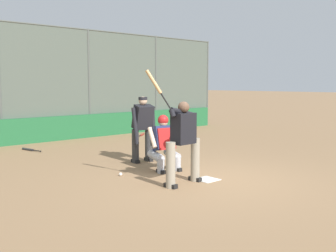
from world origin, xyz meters
TOP-DOWN VIEW (x-y plane):
  - ground_plane at (0.00, 0.00)m, footprint 160.00×160.00m
  - home_plate_marker at (0.00, 0.00)m, footprint 0.43×0.43m
  - backstop_fence at (0.00, -7.39)m, footprint 16.09×0.08m
  - padding_wall at (0.00, -7.29)m, footprint 15.69×0.18m
  - bleachers_beyond at (0.00, -9.89)m, footprint 11.20×2.50m
  - batter_at_plate at (0.62, -0.07)m, footprint 1.10×0.61m
  - catcher_behind_plate at (0.07, -1.23)m, footprint 0.70×0.85m
  - umpire_home at (-0.14, -2.32)m, footprint 0.67×0.45m
  - spare_bat_by_padding at (1.33, -5.90)m, footprint 0.26×0.84m
  - spare_bat_first_base_side at (-3.20, -6.33)m, footprint 0.73×0.57m
  - baseball_loose at (1.14, -1.46)m, footprint 0.07×0.07m

SIDE VIEW (x-z plane):
  - ground_plane at x=0.00m, z-range 0.00..0.00m
  - home_plate_marker at x=0.00m, z-range 0.00..0.01m
  - spare_bat_by_padding at x=1.33m, z-range 0.00..0.07m
  - spare_bat_first_base_side at x=-3.20m, z-range 0.00..0.07m
  - baseball_loose at x=1.14m, z-range 0.00..0.07m
  - padding_wall at x=0.00m, z-range 0.00..0.85m
  - bleachers_beyond at x=0.00m, z-range -0.26..1.22m
  - catcher_behind_plate at x=0.07m, z-range 0.02..1.30m
  - umpire_home at x=-0.14m, z-range 0.06..1.72m
  - batter_at_plate at x=0.62m, z-range -0.23..2.02m
  - backstop_fence at x=0.00m, z-range 0.09..4.04m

